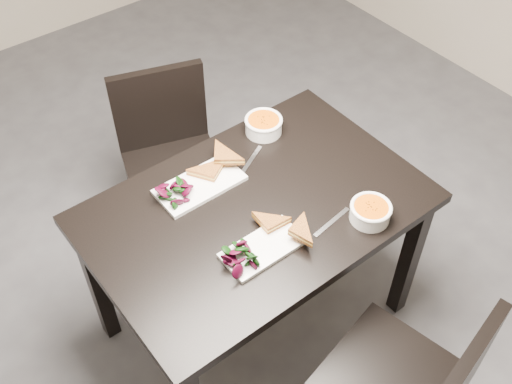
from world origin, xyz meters
TOP-DOWN VIEW (x-y plane):
  - ground at (0.00, 0.00)m, footprint 5.00×5.00m
  - table at (0.24, -0.24)m, footprint 1.20×0.80m
  - chair_far at (0.29, 0.46)m, footprint 0.53×0.53m
  - plate_near at (0.14, -0.41)m, footprint 0.28×0.14m
  - sandwich_near at (0.21, -0.40)m, footprint 0.15×0.11m
  - salad_near at (0.04, -0.41)m, footprint 0.09×0.08m
  - soup_bowl_near at (0.52, -0.53)m, footprint 0.15×0.15m
  - cutlery_near at (0.40, -0.47)m, footprint 0.18×0.04m
  - plate_far at (0.14, -0.04)m, footprint 0.32×0.16m
  - sandwich_far at (0.20, -0.05)m, footprint 0.20×0.19m
  - salad_far at (0.04, -0.04)m, footprint 0.10×0.09m
  - soup_bowl_far at (0.52, 0.06)m, footprint 0.15×0.15m
  - cutlery_far at (0.37, -0.05)m, footprint 0.17×0.10m

SIDE VIEW (x-z plane):
  - ground at x=0.00m, z-range 0.00..0.00m
  - chair_far at x=0.29m, z-range 0.06..0.91m
  - table at x=0.24m, z-range 0.28..1.03m
  - cutlery_near at x=0.40m, z-range 0.75..0.75m
  - cutlery_far at x=0.37m, z-range 0.75..0.75m
  - plate_near at x=0.14m, z-range 0.75..0.76m
  - plate_far at x=0.14m, z-range 0.75..0.77m
  - salad_near at x=0.04m, z-range 0.76..0.80m
  - sandwich_near at x=0.21m, z-range 0.76..0.81m
  - soup_bowl_near at x=0.52m, z-range 0.75..0.82m
  - salad_far at x=0.04m, z-range 0.77..0.81m
  - soup_bowl_far at x=0.52m, z-range 0.75..0.82m
  - sandwich_far at x=0.20m, z-range 0.77..0.82m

